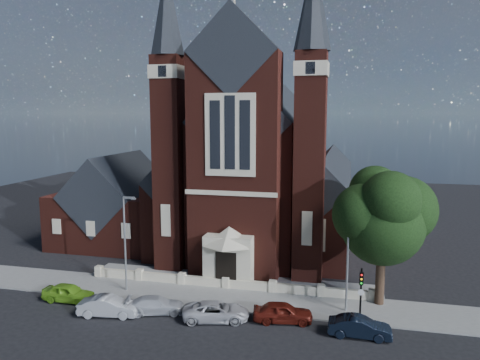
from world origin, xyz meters
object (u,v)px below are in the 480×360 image
Objects in this scene: church at (263,171)px; car_white_suv at (216,311)px; traffic_signal at (361,288)px; car_lime_van at (68,293)px; street_tree at (384,219)px; parish_hall at (119,208)px; car_dark_red at (283,312)px; street_lamp_right at (349,253)px; car_navy at (360,327)px; car_silver_a at (109,306)px; street_lamp_left at (126,238)px; car_silver_b at (156,305)px.

church is 23.78m from car_white_suv.
car_lime_van is at bearing -176.23° from traffic_signal.
church is 3.26× the size of street_tree.
car_dark_red is at bearing -37.76° from parish_hall.
street_lamp_right is 5.53m from car_navy.
car_lime_van is (-24.06, -4.76, -6.25)m from street_tree.
car_lime_van is at bearing -168.80° from street_tree.
street_lamp_right is at bearing 12.77° from car_navy.
street_tree reaches higher than street_lamp_right.
car_silver_a is (-17.08, -4.72, -3.87)m from street_lamp_right.
church is 26.34m from car_navy.
street_tree reaches higher than car_white_suv.
parish_hall reaches higher than car_white_suv.
car_dark_red is 1.02× the size of car_navy.
street_lamp_left is 2.02× the size of traffic_signal.
parish_hall is at bearing 151.78° from street_lamp_right.
street_tree is at bearing 4.76° from street_lamp_left.
car_dark_red is (-5.38, -1.17, -1.86)m from traffic_signal.
church reaches higher than car_lime_van.
traffic_signal is 22.59m from car_lime_van.
parish_hall is 2.93× the size of car_navy.
street_lamp_right is (18.00, 0.00, 0.00)m from street_lamp_left.
street_lamp_right is 1.95× the size of car_lime_van.
car_lime_van is at bearing 69.89° from car_silver_b.
parish_hall is 3.05× the size of traffic_signal.
car_silver_a is 3.44m from car_silver_b.
car_dark_red is at bearing 78.84° from car_navy.
street_lamp_left is at bearing 69.13° from car_dark_red.
parish_hall reaches higher than street_lamp_left.
car_silver_b is at bearing -162.40° from street_tree.
parish_hall is 1.51× the size of street_lamp_left.
car_silver_a reaches higher than car_dark_red.
traffic_signal is at bearing -59.99° from street_lamp_right.
church is 25.78m from car_silver_a.
street_lamp_left is 1.95× the size of car_lime_van.
street_lamp_right is at bearing 0.00° from street_lamp_left.
church is 8.72× the size of traffic_signal.
street_tree is (28.60, -12.29, 2.95)m from parish_hall.
church reaches higher than car_dark_red.
car_dark_red is at bearing -75.47° from church.
car_silver_a is at bearing -164.55° from street_lamp_right.
car_white_suv is at bearing -155.56° from street_tree.
street_lamp_right reaches higher than car_navy.
car_lime_van is at bearing 74.25° from car_white_suv.
car_silver_b is (-14.79, -1.92, -1.95)m from traffic_signal.
car_silver_a is 17.96m from car_navy.
church reaches higher than car_silver_b.
car_silver_b is at bearing -55.08° from parish_hall.
street_lamp_left reaches higher than car_dark_red.
street_lamp_right is 6.52m from car_dark_red.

